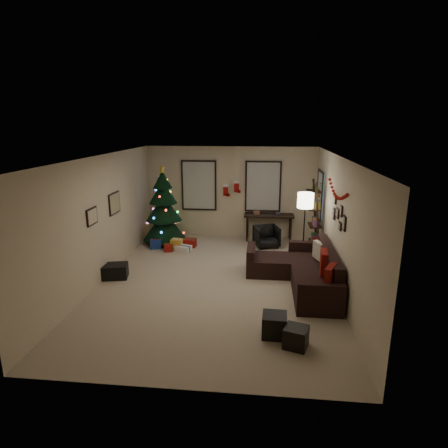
{
  "coord_description": "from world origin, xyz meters",
  "views": [
    {
      "loc": [
        0.96,
        -7.66,
        3.36
      ],
      "look_at": [
        0.1,
        0.6,
        1.15
      ],
      "focal_mm": 30.6,
      "sensor_mm": 36.0,
      "label": 1
    }
  ],
  "objects": [
    {
      "name": "ceiling",
      "position": [
        0.0,
        0.0,
        2.7
      ],
      "size": [
        7.0,
        7.0,
        0.0
      ],
      "primitive_type": "plane",
      "rotation": [
        3.14,
        0.0,
        0.0
      ],
      "color": "white",
      "rests_on": "floor"
    },
    {
      "name": "potted_plant",
      "position": [
        2.3,
        1.91,
        1.8
      ],
      "size": [
        0.56,
        0.54,
        0.48
      ],
      "primitive_type": "imported",
      "rotation": [
        0.0,
        0.0,
        0.54
      ],
      "color": "#4C4C4C",
      "rests_on": "bookshelf"
    },
    {
      "name": "gallery",
      "position": [
        2.48,
        -0.07,
        1.57
      ],
      "size": [
        0.03,
        1.25,
        0.54
      ],
      "color": "black",
      "rests_on": "wall_right"
    },
    {
      "name": "desk_chair",
      "position": [
        1.08,
        2.57,
        0.3
      ],
      "size": [
        0.72,
        0.7,
        0.6
      ],
      "primitive_type": "imported",
      "rotation": [
        0.0,
        0.0,
        0.3
      ],
      "color": "black",
      "rests_on": "floor"
    },
    {
      "name": "ottoman_near",
      "position": [
        1.2,
        -2.06,
        0.19
      ],
      "size": [
        0.41,
        0.41,
        0.37
      ],
      "primitive_type": "cube",
      "rotation": [
        0.0,
        0.0,
        -0.04
      ],
      "color": "black",
      "rests_on": "floor"
    },
    {
      "name": "pillow_red_b",
      "position": [
        2.21,
        -0.27,
        0.64
      ],
      "size": [
        0.17,
        0.48,
        0.47
      ],
      "primitive_type": "cube",
      "rotation": [
        0.0,
        0.0,
        -0.09
      ],
      "color": "maroon",
      "rests_on": "sofa"
    },
    {
      "name": "storage_bin",
      "position": [
        -2.32,
        -0.02,
        0.16
      ],
      "size": [
        0.7,
        0.54,
        0.31
      ],
      "primitive_type": "cube",
      "rotation": [
        0.0,
        0.0,
        0.22
      ],
      "color": "black",
      "rests_on": "floor"
    },
    {
      "name": "art_abstract",
      "position": [
        -2.48,
        -0.48,
        1.52
      ],
      "size": [
        0.04,
        0.45,
        0.35
      ],
      "color": "black",
      "rests_on": "wall_left"
    },
    {
      "name": "desk",
      "position": [
        1.15,
        3.22,
        0.68
      ],
      "size": [
        1.43,
        0.51,
        0.77
      ],
      "color": "black",
      "rests_on": "floor"
    },
    {
      "name": "wall_back",
      "position": [
        0.0,
        3.5,
        1.35
      ],
      "size": [
        5.0,
        0.0,
        5.0
      ],
      "primitive_type": "plane",
      "rotation": [
        1.57,
        0.0,
        0.0
      ],
      "color": "beige",
      "rests_on": "floor"
    },
    {
      "name": "sofa",
      "position": [
        1.85,
        0.09,
        0.28
      ],
      "size": [
        1.82,
        2.65,
        0.85
      ],
      "color": "black",
      "rests_on": "floor"
    },
    {
      "name": "wall_front",
      "position": [
        0.0,
        -3.5,
        1.35
      ],
      "size": [
        5.0,
        0.0,
        5.0
      ],
      "primitive_type": "plane",
      "rotation": [
        -1.57,
        0.0,
        0.0
      ],
      "color": "beige",
      "rests_on": "floor"
    },
    {
      "name": "christmas_tree",
      "position": [
        -1.83,
        2.63,
        0.94
      ],
      "size": [
        1.22,
        1.22,
        2.27
      ],
      "rotation": [
        0.0,
        0.0,
        0.05
      ],
      "color": "black",
      "rests_on": "floor"
    },
    {
      "name": "garland",
      "position": [
        2.45,
        0.18,
        2.02
      ],
      "size": [
        0.08,
        1.9,
        0.3
      ],
      "primitive_type": null,
      "color": "#A5140C",
      "rests_on": "wall_right"
    },
    {
      "name": "window_right_wall",
      "position": [
        2.47,
        2.55,
        1.5
      ],
      "size": [
        0.06,
        0.9,
        1.3
      ],
      "color": "#728CB2",
      "rests_on": "wall_right"
    },
    {
      "name": "wall_left",
      "position": [
        -2.5,
        0.0,
        1.35
      ],
      "size": [
        0.0,
        7.0,
        7.0
      ],
      "primitive_type": "plane",
      "rotation": [
        1.57,
        0.0,
        1.57
      ],
      "color": "beige",
      "rests_on": "floor"
    },
    {
      "name": "pillow_cream",
      "position": [
        2.21,
        0.48,
        0.63
      ],
      "size": [
        0.22,
        0.4,
        0.38
      ],
      "primitive_type": "cube",
      "rotation": [
        0.0,
        0.0,
        0.31
      ],
      "color": "beige",
      "rests_on": "sofa"
    },
    {
      "name": "bookshelf",
      "position": [
        2.3,
        1.91,
        0.96
      ],
      "size": [
        0.3,
        0.58,
        1.99
      ],
      "color": "black",
      "rests_on": "floor"
    },
    {
      "name": "art_map",
      "position": [
        -2.48,
        0.72,
        1.55
      ],
      "size": [
        0.04,
        0.6,
        0.5
      ],
      "color": "black",
      "rests_on": "wall_left"
    },
    {
      "name": "floor",
      "position": [
        0.0,
        0.0,
        0.0
      ],
      "size": [
        7.0,
        7.0,
        0.0
      ],
      "primitive_type": "plane",
      "color": "tan",
      "rests_on": "ground"
    },
    {
      "name": "presents",
      "position": [
        -1.49,
        2.18,
        0.12
      ],
      "size": [
        1.3,
        0.89,
        0.3
      ],
      "rotation": [
        0.0,
        0.0,
        0.42
      ],
      "color": "maroon",
      "rests_on": "floor"
    },
    {
      "name": "stocking_left",
      "position": [
        -0.14,
        3.46,
        1.43
      ],
      "size": [
        0.2,
        0.05,
        0.36
      ],
      "color": "#990F0C",
      "rests_on": "wall_back"
    },
    {
      "name": "window_back_right",
      "position": [
        0.95,
        3.47,
        1.55
      ],
      "size": [
        1.05,
        0.06,
        1.5
      ],
      "color": "#728CB2",
      "rests_on": "wall_back"
    },
    {
      "name": "stocking_right",
      "position": [
        0.19,
        3.35,
        1.56
      ],
      "size": [
        0.2,
        0.05,
        0.36
      ],
      "color": "#990F0C",
      "rests_on": "wall_back"
    },
    {
      "name": "window_back_left",
      "position": [
        -0.95,
        3.47,
        1.55
      ],
      "size": [
        1.05,
        0.06,
        1.5
      ],
      "color": "#728CB2",
      "rests_on": "wall_back"
    },
    {
      "name": "floor_lamp",
      "position": [
        1.95,
        1.24,
        1.49
      ],
      "size": [
        0.38,
        0.38,
        1.78
      ],
      "rotation": [
        0.0,
        0.0,
        -0.28
      ],
      "color": "black",
      "rests_on": "floor"
    },
    {
      "name": "pillow_red_a",
      "position": [
        2.21,
        -1.06,
        0.64
      ],
      "size": [
        0.29,
        0.46,
        0.45
      ],
      "primitive_type": "cube",
      "rotation": [
        0.0,
        0.0,
        -0.42
      ],
      "color": "maroon",
      "rests_on": "sofa"
    },
    {
      "name": "wall_right",
      "position": [
        2.5,
        0.0,
        1.35
      ],
      "size": [
        0.0,
        7.0,
        7.0
      ],
      "primitive_type": "plane",
      "rotation": [
        1.57,
        0.0,
        -1.57
      ],
      "color": "beige",
      "rests_on": "floor"
    },
    {
      "name": "ottoman_far",
      "position": [
        1.52,
        -2.34,
        0.16
      ],
      "size": [
        0.43,
        0.43,
        0.33
      ],
      "primitive_type": "cube",
      "rotation": [
        0.0,
        0.0,
        -0.31
      ],
      "color": "black",
      "rests_on": "floor"
    }
  ]
}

